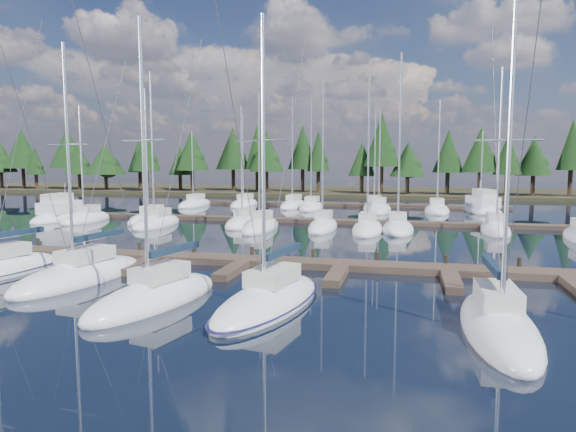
% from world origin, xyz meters
% --- Properties ---
extents(ground, '(260.00, 260.00, 0.00)m').
position_xyz_m(ground, '(0.00, 30.00, 0.00)').
color(ground, black).
rests_on(ground, ground).
extents(far_shore, '(220.00, 30.00, 0.60)m').
position_xyz_m(far_shore, '(0.00, 90.00, 0.30)').
color(far_shore, '#312D1B').
rests_on(far_shore, ground).
extents(main_dock, '(44.00, 6.13, 0.90)m').
position_xyz_m(main_dock, '(0.00, 17.36, 0.20)').
color(main_dock, '#4A3A2E').
rests_on(main_dock, ground).
extents(back_docks, '(50.00, 21.80, 0.40)m').
position_xyz_m(back_docks, '(0.00, 49.58, 0.20)').
color(back_docks, '#4A3A2E').
rests_on(back_docks, ground).
extents(front_sailboat_2, '(4.25, 9.49, 13.18)m').
position_xyz_m(front_sailboat_2, '(-7.37, 11.66, 0.28)').
color(front_sailboat_2, white).
rests_on(front_sailboat_2, ground).
extents(front_sailboat_3, '(4.43, 8.74, 13.26)m').
position_xyz_m(front_sailboat_3, '(-1.34, 8.51, 0.29)').
color(front_sailboat_3, white).
rests_on(front_sailboat_3, ground).
extents(front_sailboat_4, '(4.60, 9.51, 13.20)m').
position_xyz_m(front_sailboat_4, '(3.84, 9.11, 0.28)').
color(front_sailboat_4, white).
rests_on(front_sailboat_4, ground).
extents(front_sailboat_5, '(2.74, 8.73, 12.98)m').
position_xyz_m(front_sailboat_5, '(13.10, 7.77, 0.29)').
color(front_sailboat_5, white).
rests_on(front_sailboat_5, ground).
extents(back_sailboat_rows, '(49.68, 32.70, 16.57)m').
position_xyz_m(back_sailboat_rows, '(-0.25, 45.31, 0.27)').
color(back_sailboat_rows, white).
rests_on(back_sailboat_rows, ground).
extents(motor_yacht_left, '(3.60, 9.60, 4.74)m').
position_xyz_m(motor_yacht_left, '(-27.21, 36.32, 0.52)').
color(motor_yacht_left, white).
rests_on(motor_yacht_left, ground).
extents(motor_yacht_right, '(5.52, 10.09, 4.80)m').
position_xyz_m(motor_yacht_right, '(18.69, 54.87, 0.52)').
color(motor_yacht_right, white).
rests_on(motor_yacht_right, ground).
extents(tree_line, '(183.34, 11.91, 14.10)m').
position_xyz_m(tree_line, '(-3.82, 80.24, 7.58)').
color(tree_line, black).
rests_on(tree_line, far_shore).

